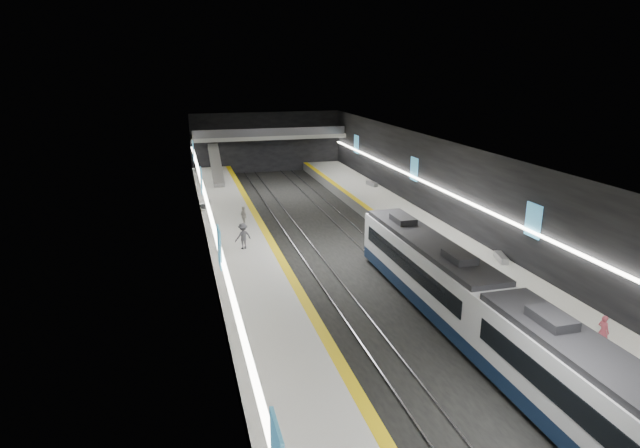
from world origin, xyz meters
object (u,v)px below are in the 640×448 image
object	(u,v)px
bench_left_far	(205,204)
passenger_right_a	(603,331)
escalator	(216,165)
passenger_left_b	(243,236)
bench_right_near	(501,258)
bench_right_far	(372,184)
passenger_left_a	(244,216)
train	(495,321)

from	to	relation	value
bench_left_far	passenger_right_a	bearing A→B (deg)	-44.51
escalator	passenger_left_b	size ratio (longest dim) A/B	4.12
passenger_right_a	passenger_left_b	xyz separation A→B (m)	(-14.86, 18.74, 0.16)
bench_right_near	passenger_right_a	world-z (taller)	passenger_right_a
bench_right_far	passenger_left_a	size ratio (longest dim) A/B	1.06
train	bench_right_near	xyz separation A→B (m)	(6.88, 9.90, -0.97)
bench_right_far	passenger_left_a	world-z (taller)	passenger_left_a
passenger_left_b	passenger_left_a	bearing A→B (deg)	-119.27
bench_right_near	bench_right_far	distance (m)	24.77
bench_left_far	bench_right_far	xyz separation A→B (m)	(18.58, 4.49, -0.02)
bench_right_far	passenger_left_b	world-z (taller)	passenger_left_b
passenger_left_b	bench_right_far	bearing A→B (deg)	-155.01
bench_right_near	passenger_right_a	xyz separation A→B (m)	(-2.07, -11.58, 0.59)
bench_right_far	passenger_right_a	world-z (taller)	passenger_right_a
bench_left_far	passenger_left_b	size ratio (longest dim) A/B	1.03
bench_right_far	passenger_left_b	bearing A→B (deg)	-143.12
bench_right_near	passenger_left_b	xyz separation A→B (m)	(-16.93, 7.16, 0.75)
passenger_left_a	passenger_left_b	distance (m)	5.82
bench_right_near	bench_right_far	xyz separation A→B (m)	(-0.31, 24.77, 0.00)
passenger_left_a	bench_right_near	bearing A→B (deg)	34.59
bench_left_far	train	bearing A→B (deg)	-50.65
escalator	bench_right_far	world-z (taller)	escalator
escalator	passenger_right_a	bearing A→B (deg)	-71.14
passenger_right_a	passenger_left_a	world-z (taller)	passenger_left_a
passenger_right_a	bench_right_near	bearing A→B (deg)	-19.89
escalator	bench_right_far	size ratio (longest dim) A/B	4.39
train	passenger_right_a	world-z (taller)	train
bench_right_far	train	bearing A→B (deg)	-110.52
passenger_left_a	bench_left_far	bearing A→B (deg)	-176.38
escalator	passenger_left_a	bearing A→B (deg)	-87.80
train	bench_right_near	size ratio (longest dim) A/B	16.53
bench_right_near	passenger_left_a	distance (m)	20.70
passenger_left_b	bench_left_far	bearing A→B (deg)	-103.18
train	escalator	bearing A→B (deg)	103.49
bench_right_near	bench_right_far	size ratio (longest dim) A/B	1.00
train	bench_right_far	size ratio (longest dim) A/B	16.49
escalator	passenger_right_a	distance (m)	45.85
bench_right_far	passenger_left_b	size ratio (longest dim) A/B	0.94
passenger_right_a	bench_right_far	bearing A→B (deg)	-12.55
passenger_left_a	passenger_right_a	bearing A→B (deg)	13.16
train	escalator	size ratio (longest dim) A/B	3.76
escalator	bench_right_far	distance (m)	18.09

